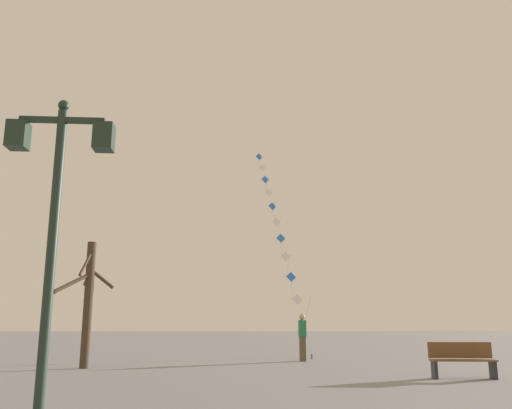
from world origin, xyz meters
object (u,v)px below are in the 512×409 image
twin_lantern_lamp_post (56,192)px  bare_tree (87,300)px  kite_flyer (302,336)px  park_bench (462,360)px  kite_train (276,222)px

twin_lantern_lamp_post → bare_tree: size_ratio=1.16×
kite_flyer → park_bench: size_ratio=1.04×
kite_train → kite_flyer: kite_train is taller
kite_flyer → park_bench: (3.05, -6.59, -0.45)m
bare_tree → park_bench: bare_tree is taller
twin_lantern_lamp_post → park_bench: 10.82m
kite_train → park_bench: kite_train is taller
kite_train → twin_lantern_lamp_post: bearing=-104.6°
park_bench → twin_lantern_lamp_post: bearing=-136.5°
twin_lantern_lamp_post → bare_tree: twin_lantern_lamp_post is taller
park_bench → kite_train: bearing=109.8°
twin_lantern_lamp_post → kite_train: kite_train is taller
twin_lantern_lamp_post → kite_train: size_ratio=0.37×
kite_flyer → kite_train: bearing=-0.6°
twin_lantern_lamp_post → bare_tree: 10.14m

